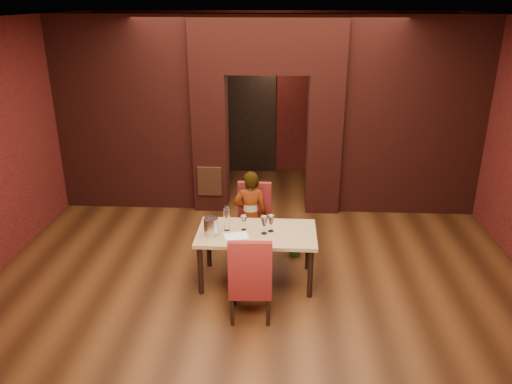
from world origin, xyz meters
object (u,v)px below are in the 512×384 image
(dining_table, at_px, (257,256))
(chair_far, at_px, (253,222))
(chair_near, at_px, (251,275))
(person_seated, at_px, (250,215))
(wine_glass_c, at_px, (271,223))
(wine_bucket, at_px, (211,227))
(wine_glass_a, at_px, (244,223))
(wine_glass_b, at_px, (264,225))
(water_bottle, at_px, (227,218))
(potted_plant, at_px, (295,243))

(dining_table, height_order, chair_far, chair_far)
(chair_near, height_order, person_seated, person_seated)
(wine_glass_c, relative_size, wine_bucket, 0.99)
(chair_far, distance_m, wine_bucket, 0.96)
(chair_far, relative_size, wine_glass_c, 4.80)
(chair_far, bearing_deg, dining_table, -79.47)
(wine_glass_a, distance_m, wine_glass_b, 0.28)
(dining_table, height_order, wine_bucket, wine_bucket)
(chair_near, relative_size, wine_glass_c, 4.83)
(chair_near, bearing_deg, wine_bucket, -53.01)
(wine_glass_b, height_order, wine_glass_c, wine_glass_b)
(water_bottle, bearing_deg, wine_glass_a, 4.27)
(chair_near, xyz_separation_m, wine_glass_b, (0.12, 0.71, 0.29))
(potted_plant, bearing_deg, wine_glass_b, -118.50)
(dining_table, distance_m, wine_glass_a, 0.48)
(wine_glass_a, xyz_separation_m, wine_glass_c, (0.34, -0.02, 0.01))
(potted_plant, bearing_deg, wine_glass_c, -115.66)
(person_seated, height_order, wine_glass_c, person_seated)
(wine_glass_a, xyz_separation_m, potted_plant, (0.68, 0.68, -0.61))
(wine_glass_c, distance_m, potted_plant, 0.99)
(chair_near, height_order, wine_glass_b, chair_near)
(chair_far, relative_size, wine_bucket, 4.74)
(chair_near, height_order, wine_glass_c, chair_near)
(water_bottle, bearing_deg, chair_near, -66.16)
(wine_glass_c, bearing_deg, chair_far, 112.15)
(dining_table, height_order, wine_glass_b, wine_glass_b)
(wine_glass_b, distance_m, wine_glass_c, 0.11)
(wine_glass_a, distance_m, wine_glass_c, 0.34)
(dining_table, distance_m, person_seated, 0.71)
(wine_glass_a, xyz_separation_m, wine_bucket, (-0.39, -0.16, 0.01))
(chair_near, relative_size, person_seated, 0.82)
(chair_far, xyz_separation_m, wine_glass_c, (0.26, -0.65, 0.29))
(person_seated, bearing_deg, chair_far, -139.26)
(wine_glass_b, bearing_deg, dining_table, 154.53)
(wine_glass_b, relative_size, wine_bucket, 1.06)
(chair_near, bearing_deg, potted_plant, -112.11)
(wine_bucket, bearing_deg, wine_glass_a, 21.86)
(wine_glass_a, bearing_deg, potted_plant, 44.97)
(dining_table, relative_size, chair_near, 1.43)
(chair_far, height_order, wine_glass_b, chair_far)
(wine_glass_a, bearing_deg, chair_far, 83.05)
(wine_glass_b, relative_size, wine_glass_c, 1.08)
(wine_glass_b, xyz_separation_m, wine_glass_c, (0.08, 0.07, -0.01))
(wine_glass_b, relative_size, potted_plant, 0.63)
(chair_far, bearing_deg, chair_near, -84.41)
(chair_far, bearing_deg, wine_glass_b, -72.67)
(chair_near, height_order, wine_glass_a, chair_near)
(wine_glass_c, bearing_deg, water_bottle, 179.48)
(person_seated, relative_size, wine_glass_c, 5.93)
(dining_table, height_order, potted_plant, dining_table)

